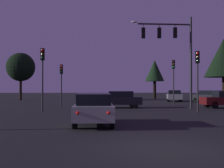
{
  "coord_description": "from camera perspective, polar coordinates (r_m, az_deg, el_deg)",
  "views": [
    {
      "loc": [
        -2.17,
        -8.58,
        1.79
      ],
      "look_at": [
        -0.68,
        17.29,
        2.16
      ],
      "focal_mm": 47.33,
      "sensor_mm": 36.0,
      "label": 1
    }
  ],
  "objects": [
    {
      "name": "tree_left_far",
      "position": [
        50.06,
        8.23,
        2.52
      ],
      "size": [
        3.22,
        3.22,
        6.54
      ],
      "color": "black",
      "rests_on": "ground"
    },
    {
      "name": "ground_plane",
      "position": [
        33.2,
        0.45,
        -3.91
      ],
      "size": [
        168.0,
        168.0,
        0.0
      ],
      "primitive_type": "plane",
      "color": "black",
      "rests_on": "ground"
    },
    {
      "name": "traffic_light_corner_right",
      "position": [
        29.14,
        -9.76,
        1.4
      ],
      "size": [
        0.33,
        0.37,
        4.1
      ],
      "color": "#232326",
      "rests_on": "ground"
    },
    {
      "name": "car_crossing_right",
      "position": [
        26.84,
        1.42,
        -2.94
      ],
      "size": [
        4.13,
        1.92,
        1.52
      ],
      "color": "black",
      "rests_on": "ground"
    },
    {
      "name": "traffic_light_far_side",
      "position": [
        31.44,
        11.79,
        2.01
      ],
      "size": [
        0.37,
        0.39,
        4.73
      ],
      "color": "#232326",
      "rests_on": "ground"
    },
    {
      "name": "tree_behind_sign",
      "position": [
        42.54,
        20.78,
        4.73
      ],
      "size": [
        5.23,
        5.23,
        8.48
      ],
      "color": "black",
      "rests_on": "ground"
    },
    {
      "name": "car_parked_lot",
      "position": [
        37.58,
        18.38,
        -2.29
      ],
      "size": [
        4.18,
        4.38,
        1.52
      ],
      "color": "black",
      "rests_on": "ground"
    },
    {
      "name": "car_nearside_lane",
      "position": [
        14.5,
        -3.5,
        -4.73
      ],
      "size": [
        1.88,
        4.5,
        1.52
      ],
      "color": "gray",
      "rests_on": "ground"
    },
    {
      "name": "traffic_light_corner_left",
      "position": [
        22.82,
        -13.27,
        3.19
      ],
      "size": [
        0.31,
        0.36,
        4.79
      ],
      "color": "#232326",
      "rests_on": "ground"
    },
    {
      "name": "traffic_signal_mast_arm",
      "position": [
        26.02,
        11.85,
        7.32
      ],
      "size": [
        5.29,
        0.44,
        7.92
      ],
      "color": "#232326",
      "rests_on": "ground"
    },
    {
      "name": "traffic_light_median",
      "position": [
        22.8,
        16.2,
        2.79
      ],
      "size": [
        0.35,
        0.38,
        4.54
      ],
      "color": "#232326",
      "rests_on": "ground"
    },
    {
      "name": "tree_right_cluster",
      "position": [
        45.87,
        -17.23,
        3.12
      ],
      "size": [
        4.24,
        4.24,
        7.05
      ],
      "color": "black",
      "rests_on": "ground"
    },
    {
      "name": "car_far_lane",
      "position": [
        41.12,
        11.91,
        -2.18
      ],
      "size": [
        2.69,
        4.86,
        1.52
      ],
      "color": "gray",
      "rests_on": "ground"
    }
  ]
}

